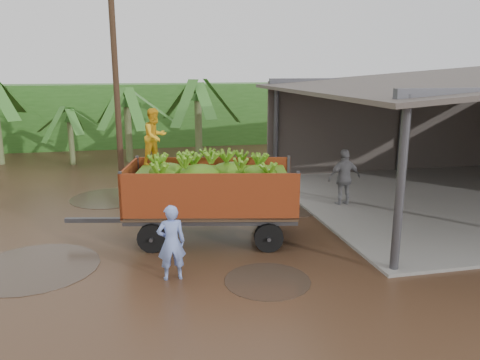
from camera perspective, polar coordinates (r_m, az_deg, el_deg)
The scene contains 6 objects.
ground at distance 13.38m, azimuth -10.69°, elevation -6.49°, with size 100.00×100.00×0.00m, color black.
hedge_north at distance 28.77m, azimuth -16.05°, elevation 7.58°, with size 22.00×3.00×3.60m, color #2D661E.
banana_trailer at distance 12.44m, azimuth -3.61°, elevation -1.34°, with size 6.25×3.01×3.52m.
man_blue at distance 10.31m, azimuth -8.37°, elevation -7.55°, with size 0.62×0.40×1.69m, color #7C95E2.
man_grey at distance 15.83m, azimuth 12.60°, elevation 0.23°, with size 1.14×0.48×1.95m, color slate.
utility_pole at distance 19.79m, azimuth -14.90°, elevation 11.90°, with size 1.20×0.24×8.12m.
Camera 1 is at (-0.27, -12.59, 4.53)m, focal length 35.00 mm.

